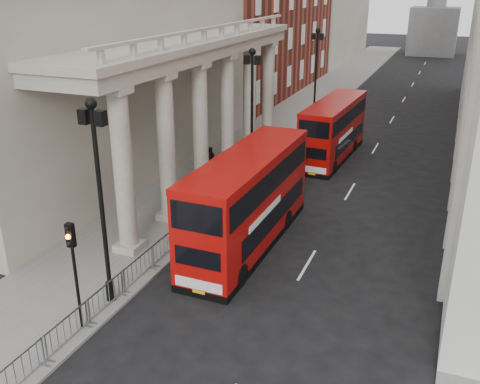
{
  "coord_description": "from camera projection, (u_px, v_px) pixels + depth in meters",
  "views": [
    {
      "loc": [
        11.32,
        -11.32,
        12.25
      ],
      "look_at": [
        2.06,
        11.45,
        2.51
      ],
      "focal_mm": 40.0,
      "sensor_mm": 36.0,
      "label": 1
    }
  ],
  "objects": [
    {
      "name": "ground",
      "position": [
        58.0,
        366.0,
        18.23
      ],
      "size": [
        260.0,
        260.0,
        0.0
      ],
      "primitive_type": "plane",
      "color": "black",
      "rests_on": "ground"
    },
    {
      "name": "sidewalk_west",
      "position": [
        267.0,
        136.0,
        45.09
      ],
      "size": [
        6.0,
        140.0,
        0.12
      ],
      "primitive_type": "cube",
      "color": "slate",
      "rests_on": "ground"
    },
    {
      "name": "sidewalk_east",
      "position": [
        479.0,
        159.0,
        39.31
      ],
      "size": [
        3.0,
        140.0,
        0.12
      ],
      "primitive_type": "cube",
      "color": "slate",
      "rests_on": "ground"
    },
    {
      "name": "kerb",
      "position": [
        301.0,
        139.0,
        44.06
      ],
      "size": [
        0.2,
        140.0,
        0.14
      ],
      "primitive_type": "cube",
      "color": "slate",
      "rests_on": "ground"
    },
    {
      "name": "portico_building",
      "position": [
        101.0,
        83.0,
        35.2
      ],
      "size": [
        9.0,
        28.0,
        12.0
      ],
      "primitive_type": "cube",
      "color": "gray",
      "rests_on": "ground"
    },
    {
      "name": "lamp_post_south",
      "position": [
        100.0,
        190.0,
        20.07
      ],
      "size": [
        1.05,
        0.44,
        8.32
      ],
      "color": "black",
      "rests_on": "sidewalk_west"
    },
    {
      "name": "lamp_post_mid",
      "position": [
        252.0,
        105.0,
        33.85
      ],
      "size": [
        1.05,
        0.44,
        8.32
      ],
      "color": "black",
      "rests_on": "sidewalk_west"
    },
    {
      "name": "lamp_post_north",
      "position": [
        316.0,
        69.0,
        47.63
      ],
      "size": [
        1.05,
        0.44,
        8.32
      ],
      "color": "black",
      "rests_on": "sidewalk_west"
    },
    {
      "name": "traffic_light",
      "position": [
        73.0,
        257.0,
        18.97
      ],
      "size": [
        0.28,
        0.33,
        4.3
      ],
      "color": "black",
      "rests_on": "sidewalk_west"
    },
    {
      "name": "crowd_barriers",
      "position": [
        88.0,
        313.0,
        20.02
      ],
      "size": [
        0.5,
        18.75,
        1.1
      ],
      "color": "gray",
      "rests_on": "sidewalk_west"
    },
    {
      "name": "bus_near",
      "position": [
        248.0,
        199.0,
        25.81
      ],
      "size": [
        2.76,
        10.84,
        4.67
      ],
      "rotation": [
        0.0,
        0.0,
        -0.01
      ],
      "color": "#AA0A07",
      "rests_on": "ground"
    },
    {
      "name": "bus_far",
      "position": [
        334.0,
        129.0,
        38.92
      ],
      "size": [
        2.84,
        9.93,
        4.24
      ],
      "rotation": [
        0.0,
        0.0,
        -0.05
      ],
      "color": "#A20907",
      "rests_on": "ground"
    },
    {
      "name": "pedestrian_a",
      "position": [
        200.0,
        168.0,
        34.47
      ],
      "size": [
        0.66,
        0.44,
        1.78
      ],
      "primitive_type": "imported",
      "rotation": [
        0.0,
        0.0,
        0.02
      ],
      "color": "black",
      "rests_on": "sidewalk_west"
    },
    {
      "name": "pedestrian_b",
      "position": [
        210.0,
        158.0,
        36.83
      ],
      "size": [
        0.85,
        0.72,
        1.54
      ],
      "primitive_type": "imported",
      "rotation": [
        0.0,
        0.0,
        3.35
      ],
      "color": "black",
      "rests_on": "sidewalk_west"
    },
    {
      "name": "pedestrian_c",
      "position": [
        245.0,
        151.0,
        37.73
      ],
      "size": [
        1.0,
        0.78,
        1.82
      ],
      "primitive_type": "imported",
      "rotation": [
        0.0,
        0.0,
        6.04
      ],
      "color": "black",
      "rests_on": "sidewalk_west"
    }
  ]
}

